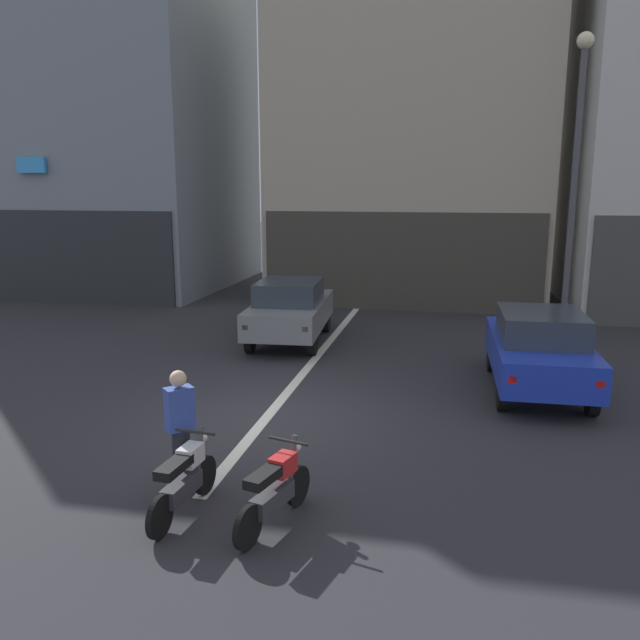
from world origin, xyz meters
TOP-DOWN VIEW (x-y plane):
  - ground_plane at (0.00, 0.00)m, footprint 120.00×120.00m
  - lane_centre_line at (0.00, 6.00)m, footprint 0.20×18.00m
  - building_corner_left at (-10.88, 14.22)m, footprint 10.06×9.37m
  - building_mid_block at (1.41, 14.22)m, footprint 9.40×7.27m
  - car_grey_crossing_near at (-1.00, 5.64)m, footprint 2.05×4.22m
  - car_blue_parked_kerbside at (4.85, 2.64)m, footprint 1.86×4.14m
  - street_lamp at (5.67, 5.18)m, footprint 0.36×0.36m
  - motorcycle_white_row_leftmost at (-0.02, -3.39)m, footprint 0.55×1.67m
  - motorcycle_red_row_left_mid at (1.16, -3.41)m, footprint 0.62×1.63m
  - person_by_motorcycles at (-0.32, -2.78)m, footprint 0.41×0.41m

SIDE VIEW (x-z plane):
  - ground_plane at x=0.00m, z-range 0.00..0.00m
  - lane_centre_line at x=0.00m, z-range 0.00..0.01m
  - motorcycle_white_row_leftmost at x=-0.02m, z-range -0.03..0.95m
  - motorcycle_red_row_left_mid at x=1.16m, z-range -0.03..0.95m
  - person_by_motorcycles at x=-0.32m, z-range 0.02..1.69m
  - car_grey_crossing_near at x=-1.00m, z-range 0.07..1.71m
  - car_blue_parked_kerbside at x=4.85m, z-range 0.07..1.71m
  - street_lamp at x=5.67m, z-range 0.75..7.99m
  - building_corner_left at x=-10.88m, z-range -0.01..13.23m
  - building_mid_block at x=1.41m, z-range -0.02..16.12m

